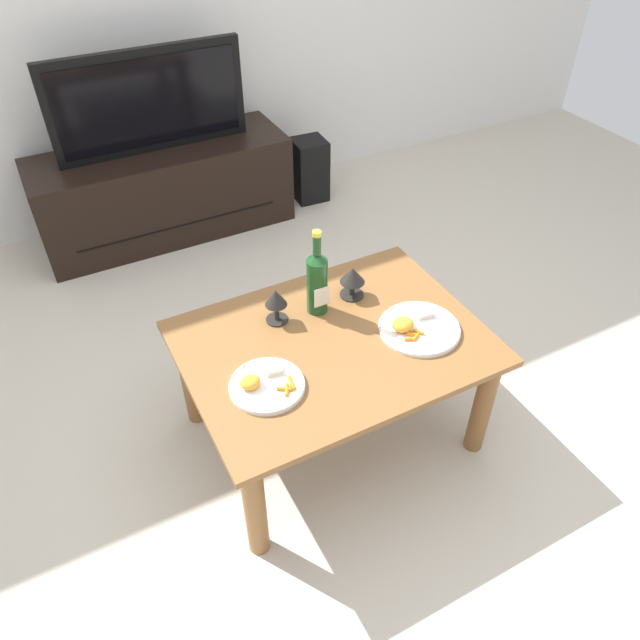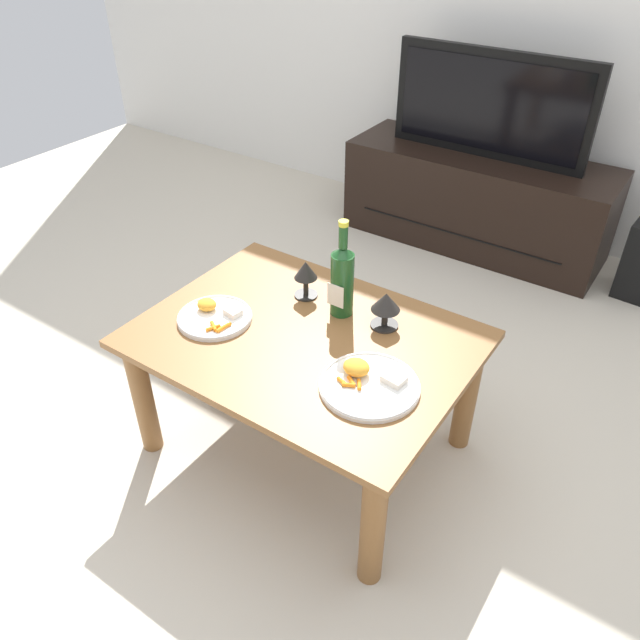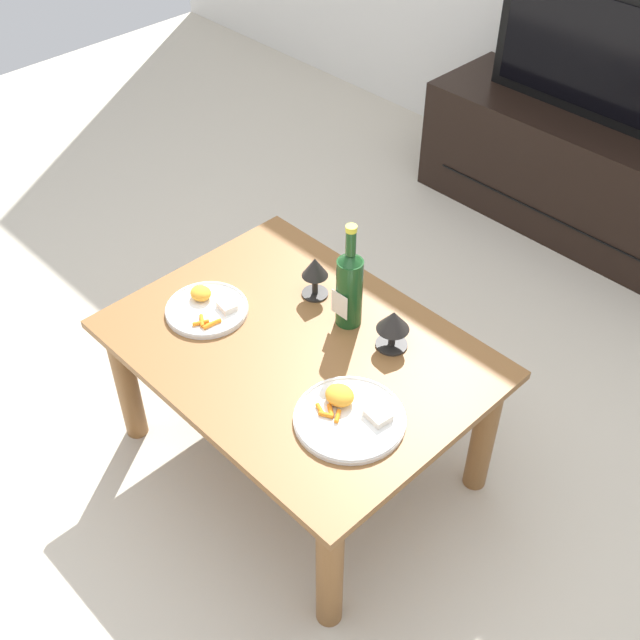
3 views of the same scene
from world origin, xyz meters
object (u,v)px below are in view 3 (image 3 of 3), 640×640
at_px(tv_screen, 611,58).
at_px(goblet_left, 315,270).
at_px(tv_stand, 582,173).
at_px(wine_bottle, 349,286).
at_px(dinner_plate_right, 349,415).
at_px(dinner_plate_left, 207,308).
at_px(goblet_right, 393,323).
at_px(dining_table, 299,368).

bearing_deg(tv_screen, goblet_left, -90.42).
relative_size(tv_stand, goblet_left, 10.15).
distance_m(wine_bottle, dinner_plate_right, 0.39).
relative_size(tv_screen, dinner_plate_left, 4.11).
bearing_deg(tv_screen, dinner_plate_right, -77.53).
height_order(tv_stand, goblet_right, goblet_right).
relative_size(tv_stand, wine_bottle, 4.08).
bearing_deg(goblet_left, wine_bottle, -5.50).
height_order(dinner_plate_left, dinner_plate_right, dinner_plate_right).
height_order(tv_screen, wine_bottle, tv_screen).
distance_m(wine_bottle, goblet_right, 0.16).
relative_size(dining_table, goblet_left, 7.64).
height_order(dining_table, dinner_plate_left, dinner_plate_left).
bearing_deg(dining_table, goblet_left, 124.06).
bearing_deg(dinner_plate_right, goblet_left, 146.11).
bearing_deg(goblet_left, dining_table, -55.94).
bearing_deg(dinner_plate_right, goblet_right, 110.77).
bearing_deg(wine_bottle, tv_screen, 95.24).
relative_size(tv_stand, goblet_right, 11.07).
height_order(goblet_right, dinner_plate_left, goblet_right).
distance_m(tv_screen, dinner_plate_left, 1.84).
distance_m(tv_stand, dinner_plate_right, 1.87).
bearing_deg(dinner_plate_right, dining_table, 162.72).
bearing_deg(wine_bottle, dinner_plate_left, -140.47).
distance_m(tv_stand, tv_screen, 0.50).
height_order(dining_table, dinner_plate_right, dinner_plate_right).
bearing_deg(goblet_right, tv_screen, 100.90).
distance_m(tv_stand, goblet_right, 1.60).
bearing_deg(tv_screen, goblet_right, -79.10).
distance_m(goblet_right, dinner_plate_right, 0.30).
bearing_deg(wine_bottle, dining_table, -98.62).
xyz_separation_m(tv_stand, wine_bottle, (0.14, -1.55, 0.37)).
distance_m(wine_bottle, goblet_left, 0.16).
distance_m(tv_screen, goblet_left, 1.54).
distance_m(tv_screen, dinner_plate_right, 1.87).
xyz_separation_m(wine_bottle, goblet_right, (0.15, 0.01, -0.05)).
height_order(wine_bottle, dinner_plate_left, wine_bottle).
xyz_separation_m(goblet_right, dinner_plate_right, (0.10, -0.28, -0.07)).
height_order(tv_stand, tv_screen, tv_screen).
height_order(tv_stand, goblet_left, goblet_left).
relative_size(goblet_left, goblet_right, 1.09).
distance_m(goblet_left, dinner_plate_right, 0.50).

